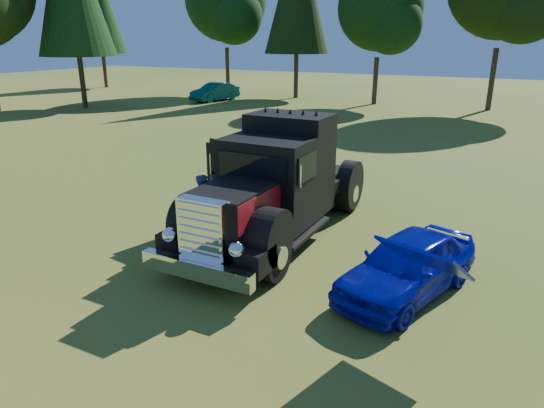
% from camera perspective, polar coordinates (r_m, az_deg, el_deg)
% --- Properties ---
extents(ground, '(120.00, 120.00, 0.00)m').
position_cam_1_polar(ground, '(10.72, -11.73, -8.07)').
color(ground, '#3A5F1C').
rests_on(ground, ground).
extents(diamond_t_truck, '(3.37, 7.16, 3.00)m').
position_cam_1_polar(diamond_t_truck, '(11.93, 0.25, 1.81)').
color(diamond_t_truck, black).
rests_on(diamond_t_truck, ground).
extents(hotrod_coupe, '(2.53, 4.19, 1.89)m').
position_cam_1_polar(hotrod_coupe, '(9.85, 15.68, -6.91)').
color(hotrod_coupe, '#071999').
rests_on(hotrod_coupe, ground).
extents(spectator_near, '(0.53, 0.69, 1.67)m').
position_cam_1_polar(spectator_near, '(12.07, -7.86, -0.39)').
color(spectator_near, navy).
rests_on(spectator_near, ground).
extents(spectator_far, '(1.14, 1.19, 1.94)m').
position_cam_1_polar(spectator_far, '(12.92, -5.75, 1.62)').
color(spectator_far, '#21344D').
rests_on(spectator_far, ground).
extents(distant_teal_car, '(2.34, 4.50, 1.41)m').
position_cam_1_polar(distant_teal_car, '(39.76, -6.73, 12.96)').
color(distant_teal_car, '#083034').
rests_on(distant_teal_car, ground).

